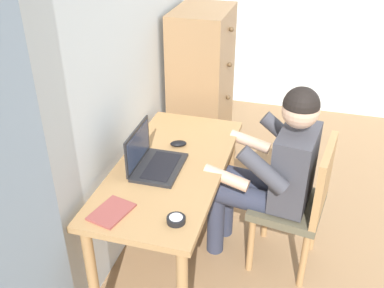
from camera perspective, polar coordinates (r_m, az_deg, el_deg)
wall_back at (r=2.69m, az=-8.49°, el=11.85°), size 4.80×0.05×2.50m
curtain_panel at (r=1.72m, az=-23.60°, el=-7.85°), size 0.62×0.03×2.19m
desk at (r=2.57m, az=-2.76°, el=-4.73°), size 1.26×0.60×0.72m
dresser at (r=3.51m, az=1.24°, el=6.44°), size 0.58×0.43×1.33m
chair at (r=2.69m, az=13.83°, el=-7.09°), size 0.47×0.45×0.88m
person_seated at (r=2.61m, az=10.39°, el=-3.06°), size 0.58×0.62×1.20m
laptop at (r=2.47m, az=-5.17°, el=-2.05°), size 0.34×0.25×0.24m
computer_mouse at (r=2.69m, az=-1.77°, el=0.06°), size 0.09×0.12×0.03m
desk_clock at (r=2.11m, az=-2.07°, el=-9.74°), size 0.09×0.09×0.03m
notebook_pad at (r=2.20m, az=-10.36°, el=-8.61°), size 0.24×0.20×0.01m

